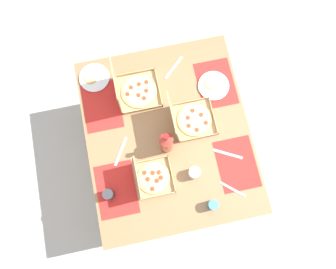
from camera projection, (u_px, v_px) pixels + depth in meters
name	position (u px, v px, depth m)	size (l,w,h in m)	color
ground_plane	(168.00, 153.00, 2.98)	(6.00, 6.00, 0.00)	beige
dining_table	(168.00, 138.00, 2.35)	(1.32, 1.13, 0.76)	#3F3328
placemat_near_left	(237.00, 164.00, 2.20)	(0.36, 0.26, 0.00)	red
placemat_near_right	(216.00, 83.00, 2.33)	(0.36, 0.26, 0.00)	red
placemat_far_left	(116.00, 190.00, 2.16)	(0.36, 0.26, 0.00)	red
placemat_far_right	(102.00, 106.00, 2.29)	(0.36, 0.26, 0.00)	red
pizza_box_corner_left	(150.00, 178.00, 2.13)	(0.25, 0.25, 0.28)	tan
pizza_box_corner_right	(190.00, 119.00, 2.22)	(0.27, 0.31, 0.31)	tan
pizza_box_center	(134.00, 90.00, 2.26)	(0.29, 0.29, 0.33)	tan
plate_middle	(94.00, 78.00, 2.33)	(0.22, 0.22, 0.03)	white
plate_far_left	(213.00, 86.00, 2.31)	(0.22, 0.22, 0.03)	white
soda_bottle	(166.00, 142.00, 2.10)	(0.09, 0.09, 0.32)	#B2382D
cup_clear_right	(213.00, 205.00, 2.09)	(0.07, 0.07, 0.10)	teal
cup_dark	(194.00, 173.00, 2.14)	(0.08, 0.08, 0.10)	silver
cup_clear_left	(109.00, 194.00, 2.11)	(0.07, 0.07, 0.09)	#333338
knife_by_far_right	(121.00, 151.00, 2.21)	(0.21, 0.02, 0.01)	#B7B7BC
knife_by_near_right	(228.00, 154.00, 2.21)	(0.21, 0.02, 0.01)	#B7B7BC
knife_by_near_left	(174.00, 67.00, 2.35)	(0.21, 0.02, 0.01)	#B7B7BC
fork_by_far_left	(232.00, 189.00, 2.16)	(0.19, 0.02, 0.01)	#B7B7BC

